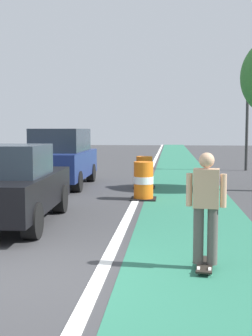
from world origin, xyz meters
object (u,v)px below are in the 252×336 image
object	(u,v)px
traffic_light_corner	(248,99)
parked_suv_second	(62,157)
parked_sedan_nearest	(9,185)
skateboarder_on_lane	(206,207)
traffic_barrel_mid	(144,172)
traffic_barrel_front	(143,181)

from	to	relation	value
traffic_light_corner	parked_suv_second	bearing A→B (deg)	-138.58
parked_sedan_nearest	parked_suv_second	size ratio (longest dim) A/B	0.90
traffic_light_corner	skateboarder_on_lane	bearing A→B (deg)	-101.78
parked_sedan_nearest	parked_suv_second	world-z (taller)	parked_suv_second
skateboarder_on_lane	parked_sedan_nearest	size ratio (longest dim) A/B	0.40
traffic_light_corner	traffic_barrel_mid	bearing A→B (deg)	-124.02
skateboarder_on_lane	parked_sedan_nearest	world-z (taller)	parked_sedan_nearest
skateboarder_on_lane	parked_sedan_nearest	bearing A→B (deg)	146.51
traffic_barrel_front	traffic_barrel_mid	size ratio (longest dim) A/B	1.00
parked_suv_second	traffic_barrel_front	distance (m)	4.11
skateboarder_on_lane	traffic_barrel_front	world-z (taller)	skateboarder_on_lane
skateboarder_on_lane	traffic_barrel_front	distance (m)	6.29
parked_suv_second	traffic_barrel_mid	world-z (taller)	parked_suv_second
skateboarder_on_lane	traffic_barrel_mid	size ratio (longest dim) A/B	1.55
skateboarder_on_lane	traffic_barrel_front	xyz separation A→B (m)	(-1.26, 6.15, -0.38)
parked_suv_second	traffic_light_corner	distance (m)	10.40
traffic_barrel_mid	traffic_barrel_front	bearing A→B (deg)	-87.16
traffic_barrel_front	traffic_light_corner	distance (m)	10.81
parked_sedan_nearest	traffic_barrel_mid	xyz separation A→B (m)	(2.52, 6.07, -0.30)
parked_sedan_nearest	parked_suv_second	distance (m)	6.26
skateboarder_on_lane	parked_suv_second	distance (m)	9.84
traffic_barrel_mid	traffic_light_corner	distance (m)	8.79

